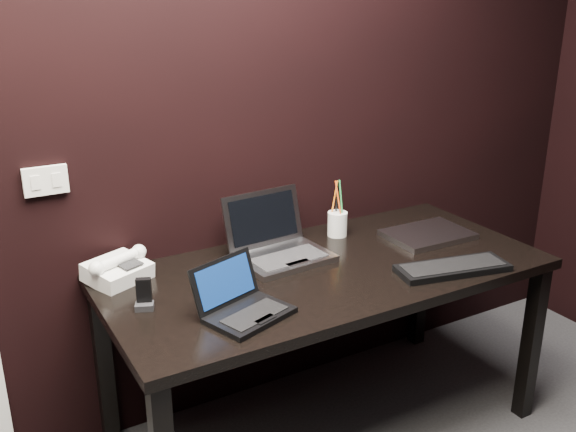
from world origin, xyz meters
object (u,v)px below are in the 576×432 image
desk (326,285)px  silver_laptop (279,247)px  netbook (243,305)px  mobile_phone (144,297)px  ext_keyboard (453,268)px  desk_phone (118,269)px  closed_laptop (428,234)px  pen_cup (337,223)px

desk → silver_laptop: silver_laptop is taller
desk → netbook: netbook is taller
netbook → mobile_phone: 0.33m
ext_keyboard → mobile_phone: mobile_phone is taller
silver_laptop → desk_phone: (-0.61, 0.11, -0.00)m
desk → mobile_phone: 0.72m
ext_keyboard → closed_laptop: 0.35m
desk_phone → pen_cup: pen_cup is taller
desk → silver_laptop: (-0.12, 0.17, 0.12)m
closed_laptop → mobile_phone: size_ratio=3.40×
silver_laptop → pen_cup: (0.34, 0.09, 0.01)m
closed_laptop → silver_laptop: bearing=169.3°
mobile_phone → pen_cup: 0.96m
desk → desk_phone: 0.79m
netbook → ext_keyboard: size_ratio=0.72×
silver_laptop → ext_keyboard: bearing=-40.8°
desk_phone → closed_laptop: bearing=-10.3°
desk_phone → pen_cup: (0.95, -0.02, 0.01)m
mobile_phone → pen_cup: (0.93, 0.23, 0.02)m
ext_keyboard → mobile_phone: size_ratio=4.33×
netbook → desk_phone: size_ratio=1.27×
closed_laptop → desk_phone: 1.30m
netbook → ext_keyboard: netbook is taller
desk → netbook: bearing=-157.7°
netbook → pen_cup: 0.80m
ext_keyboard → pen_cup: (-0.17, 0.53, 0.04)m
netbook → pen_cup: bearing=33.4°
mobile_phone → silver_laptop: bearing=14.1°
closed_laptop → mobile_phone: bearing=-178.9°
desk → ext_keyboard: ext_keyboard is taller
silver_laptop → mobile_phone: size_ratio=3.56×
netbook → closed_laptop: 1.02m
desk → ext_keyboard: bearing=-34.6°
ext_keyboard → silver_laptop: bearing=139.2°
desk → ext_keyboard: size_ratio=3.75×
desk → mobile_phone: size_ratio=16.24×
closed_laptop → mobile_phone: (-1.26, -0.02, 0.03)m
desk → silver_laptop: size_ratio=4.56×
closed_laptop → desk: bearing=-175.2°
ext_keyboard → pen_cup: 0.55m
desk → pen_cup: pen_cup is taller
closed_laptop → ext_keyboard: bearing=-116.2°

